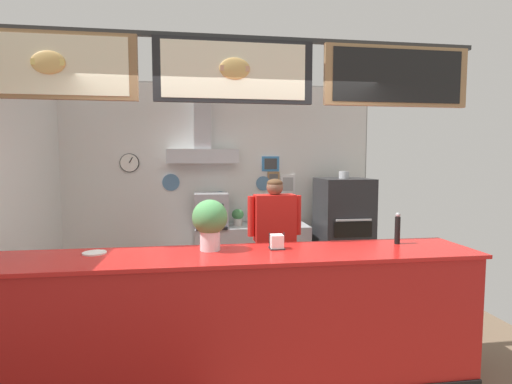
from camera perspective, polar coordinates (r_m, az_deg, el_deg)
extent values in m
plane|color=brown|center=(3.80, -2.95, -23.99)|extent=(6.20, 6.20, 0.00)
cube|color=gray|center=(5.92, -5.33, 1.26)|extent=(4.58, 0.12, 2.93)
cube|color=silver|center=(5.85, -5.30, 1.22)|extent=(4.54, 0.01, 2.89)
cylinder|color=black|center=(5.90, -17.91, 4.05)|extent=(0.27, 0.02, 0.27)
cylinder|color=white|center=(5.89, -17.93, 4.05)|extent=(0.25, 0.01, 0.25)
cube|color=black|center=(5.88, -17.73, 4.45)|extent=(0.06, 0.01, 0.09)
cylinder|color=teal|center=(5.84, -12.26, 1.38)|extent=(0.25, 0.02, 0.25)
cylinder|color=teal|center=(5.86, -5.20, -1.05)|extent=(0.23, 0.02, 0.23)
cylinder|color=teal|center=(5.91, 1.06, 1.26)|extent=(0.22, 0.02, 0.22)
cube|color=white|center=(5.98, 4.64, 1.16)|extent=(0.22, 0.02, 0.28)
cube|color=#9A9A9A|center=(5.97, 4.66, 1.16)|extent=(0.16, 0.01, 0.20)
cube|color=teal|center=(5.92, 2.13, 4.12)|extent=(0.26, 0.02, 0.22)
cube|color=#393939|center=(5.91, 2.15, 4.12)|extent=(0.19, 0.01, 0.16)
cube|color=#997047|center=(5.93, 2.56, 1.84)|extent=(0.18, 0.02, 0.23)
cube|color=#4E4E4E|center=(5.92, 2.58, 1.83)|extent=(0.13, 0.01, 0.17)
cube|color=#B7BABF|center=(5.69, -7.73, 5.17)|extent=(1.01, 0.30, 0.20)
cube|color=#B7BABF|center=(5.75, -7.80, 10.72)|extent=(0.24, 0.24, 0.91)
cube|color=#2D2D2D|center=(3.52, -3.24, 21.49)|extent=(4.33, 0.04, 0.04)
cube|color=olive|center=(3.60, -27.75, 15.98)|extent=(1.33, 0.05, 0.52)
cube|color=beige|center=(3.57, -27.90, 16.06)|extent=(1.20, 0.01, 0.46)
ellipsoid|color=#DBAD60|center=(3.56, -27.98, 16.30)|extent=(0.26, 0.04, 0.18)
cube|color=#E5C666|center=(3.56, -28.02, 16.33)|extent=(0.24, 0.01, 0.05)
cube|color=black|center=(3.42, -3.17, 17.12)|extent=(1.33, 0.05, 0.52)
cube|color=#F2E5C6|center=(3.40, -3.12, 17.22)|extent=(1.20, 0.01, 0.46)
ellipsoid|color=#DBAD60|center=(3.39, -3.11, 17.48)|extent=(0.25, 0.04, 0.18)
cube|color=tan|center=(3.38, -3.09, 17.51)|extent=(0.24, 0.01, 0.05)
cube|color=#9E754C|center=(3.83, 19.76, 15.52)|extent=(1.33, 0.05, 0.52)
cube|color=black|center=(3.81, 19.97, 15.58)|extent=(1.20, 0.01, 0.46)
cube|color=#B21916|center=(3.28, -2.46, -18.46)|extent=(3.76, 0.66, 1.07)
cube|color=red|center=(3.11, -2.49, -9.13)|extent=(3.83, 0.69, 0.03)
cube|color=#B7BABF|center=(5.72, -0.62, -9.25)|extent=(1.61, 0.57, 0.88)
cube|color=#929499|center=(5.79, -0.62, -11.96)|extent=(1.53, 0.53, 0.02)
cube|color=#232326|center=(5.68, 12.51, -5.95)|extent=(0.69, 0.71, 1.56)
cube|color=black|center=(5.32, 13.93, -5.33)|extent=(0.52, 0.02, 0.20)
cube|color=#B7BABF|center=(5.29, 14.04, -3.98)|extent=(0.48, 0.02, 0.02)
cylinder|color=#B7BABF|center=(5.59, 12.66, 2.46)|extent=(0.14, 0.14, 0.10)
cube|color=#232328|center=(4.56, 2.69, -12.73)|extent=(0.35, 0.21, 0.91)
cube|color=red|center=(4.40, 2.73, -3.78)|extent=(0.46, 0.24, 0.52)
cylinder|color=red|center=(4.47, 6.07, -3.34)|extent=(0.08, 0.08, 0.45)
cylinder|color=red|center=(4.34, -0.71, -3.54)|extent=(0.08, 0.08, 0.45)
sphere|color=brown|center=(4.36, 2.75, 0.72)|extent=(0.19, 0.19, 0.19)
ellipsoid|color=#4C331E|center=(4.36, 2.75, 1.27)|extent=(0.18, 0.18, 0.10)
cube|color=#A3A5AD|center=(5.53, -6.53, -2.61)|extent=(0.46, 0.41, 0.47)
cylinder|color=#4C4C51|center=(5.29, -7.45, -3.20)|extent=(0.06, 0.06, 0.06)
cube|color=black|center=(5.32, -6.43, -5.26)|extent=(0.42, 0.10, 0.04)
sphere|color=black|center=(5.30, -4.96, -1.89)|extent=(0.04, 0.04, 0.04)
cylinder|color=#4C4C51|center=(5.62, 1.02, -4.54)|extent=(0.14, 0.14, 0.07)
ellipsoid|color=#2D6638|center=(5.60, 1.02, -3.34)|extent=(0.24, 0.24, 0.22)
cylinder|color=beige|center=(5.63, -2.66, -4.37)|extent=(0.12, 0.12, 0.10)
ellipsoid|color=#47894C|center=(5.62, -2.66, -3.27)|extent=(0.17, 0.17, 0.15)
cylinder|color=#4C4C51|center=(5.69, 4.43, -4.47)|extent=(0.12, 0.12, 0.06)
ellipsoid|color=#387A3D|center=(5.67, 4.44, -3.52)|extent=(0.18, 0.18, 0.17)
cylinder|color=black|center=(3.62, 19.86, -5.26)|extent=(0.05, 0.05, 0.24)
sphere|color=gray|center=(3.60, 19.93, -3.15)|extent=(0.04, 0.04, 0.04)
cube|color=#262628|center=(3.25, 3.02, -8.16)|extent=(0.12, 0.12, 0.01)
cylinder|color=#262628|center=(3.23, 1.97, -7.12)|extent=(0.01, 0.01, 0.13)
cylinder|color=#262628|center=(3.25, 4.08, -7.05)|extent=(0.01, 0.01, 0.13)
cube|color=white|center=(3.24, 3.03, -7.20)|extent=(0.10, 0.10, 0.11)
cylinder|color=white|center=(3.33, -22.43, -8.18)|extent=(0.18, 0.18, 0.01)
cylinder|color=silver|center=(3.20, -6.69, -6.92)|extent=(0.16, 0.16, 0.17)
cylinder|color=gray|center=(3.21, -6.69, -7.86)|extent=(0.15, 0.15, 0.05)
ellipsoid|color=#47894C|center=(3.17, -6.73, -3.66)|extent=(0.28, 0.28, 0.28)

